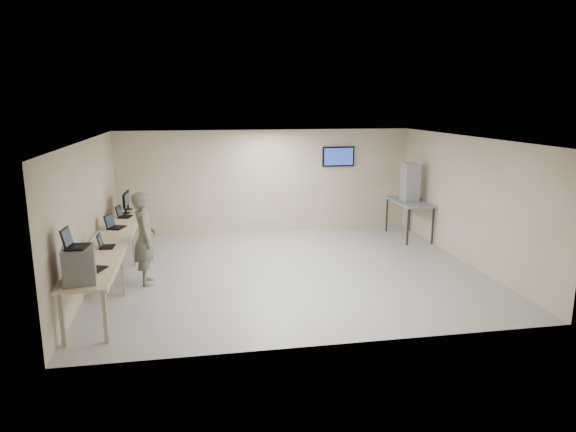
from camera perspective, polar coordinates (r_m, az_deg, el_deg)
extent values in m
cube|color=#9F9F9D|center=(11.04, 0.18, -6.06)|extent=(8.00, 7.00, 0.01)
cube|color=silver|center=(10.49, 0.20, 8.60)|extent=(8.00, 7.00, 0.01)
cube|color=beige|center=(14.08, -2.38, 3.87)|extent=(8.00, 0.01, 2.80)
cube|color=beige|center=(7.36, 5.12, -4.26)|extent=(8.00, 0.01, 2.80)
cube|color=beige|center=(10.72, -21.34, 0.25)|extent=(0.01, 7.00, 2.80)
cube|color=beige|center=(12.05, 19.26, 1.69)|extent=(0.01, 7.00, 2.80)
cube|color=#282625|center=(14.39, 5.57, 6.61)|extent=(0.15, 0.04, 0.15)
cube|color=black|center=(14.35, 5.62, 6.60)|extent=(0.90, 0.06, 0.55)
cube|color=navy|center=(14.31, 5.66, 6.58)|extent=(0.82, 0.01, 0.47)
cube|color=beige|center=(10.76, -19.04, -2.37)|extent=(0.75, 6.00, 0.04)
cube|color=#AAA395|center=(10.72, -17.05, -2.46)|extent=(0.02, 6.00, 0.06)
cube|color=#AAA395|center=(8.31, -23.82, -10.44)|extent=(0.06, 0.06, 0.86)
cube|color=#AAA395|center=(8.18, -19.67, -10.43)|extent=(0.06, 0.06, 0.86)
cube|color=#AAA395|center=(10.09, -21.30, -6.19)|extent=(0.06, 0.06, 0.86)
cube|color=#AAA395|center=(9.99, -17.90, -6.12)|extent=(0.06, 0.06, 0.86)
cube|color=#AAA395|center=(11.79, -19.68, -3.42)|extent=(0.06, 0.06, 0.86)
cube|color=#AAA395|center=(11.70, -16.78, -3.33)|extent=(0.06, 0.06, 0.86)
cube|color=#AAA395|center=(13.65, -18.40, -1.20)|extent=(0.06, 0.06, 0.86)
cube|color=#AAA395|center=(13.58, -15.89, -1.11)|extent=(0.06, 0.06, 0.86)
cube|color=slate|center=(8.23, -22.19, -5.05)|extent=(0.52, 0.58, 0.53)
cube|color=black|center=(8.15, -22.35, -3.18)|extent=(0.31, 0.41, 0.02)
cube|color=black|center=(8.15, -23.40, -2.18)|extent=(0.10, 0.37, 0.28)
cube|color=black|center=(8.14, -23.29, -2.17)|extent=(0.08, 0.32, 0.23)
cube|color=black|center=(8.79, -20.61, -5.57)|extent=(0.37, 0.43, 0.02)
cube|color=black|center=(8.77, -21.52, -4.71)|extent=(0.18, 0.34, 0.26)
cube|color=black|center=(8.77, -21.42, -4.70)|extent=(0.15, 0.30, 0.22)
cube|color=black|center=(10.05, -19.43, -3.25)|extent=(0.25, 0.34, 0.02)
cube|color=black|center=(10.04, -20.17, -2.55)|extent=(0.07, 0.32, 0.24)
cube|color=black|center=(10.04, -20.09, -2.54)|extent=(0.05, 0.28, 0.20)
cube|color=black|center=(11.50, -18.49, -1.23)|extent=(0.39, 0.46, 0.02)
cube|color=black|center=(11.49, -19.23, -0.52)|extent=(0.19, 0.37, 0.28)
cube|color=black|center=(11.49, -19.15, -0.51)|extent=(0.15, 0.32, 0.23)
cube|color=black|center=(12.54, -17.63, -0.07)|extent=(0.32, 0.40, 0.02)
cube|color=black|center=(12.53, -18.26, 0.53)|extent=(0.13, 0.35, 0.26)
cube|color=black|center=(12.53, -18.19, 0.54)|extent=(0.11, 0.30, 0.21)
cylinder|color=black|center=(12.96, -17.57, 0.31)|extent=(0.22, 0.22, 0.02)
cube|color=black|center=(12.94, -17.60, 0.73)|extent=(0.04, 0.03, 0.17)
cube|color=black|center=(12.90, -17.66, 1.67)|extent=(0.05, 0.49, 0.33)
cube|color=black|center=(12.89, -17.53, 1.68)|extent=(0.00, 0.45, 0.28)
cylinder|color=black|center=(13.41, -17.33, 0.73)|extent=(0.21, 0.21, 0.02)
cube|color=black|center=(13.39, -17.35, 1.11)|extent=(0.04, 0.03, 0.17)
cube|color=black|center=(13.36, -17.41, 1.98)|extent=(0.05, 0.47, 0.31)
cube|color=black|center=(13.35, -17.29, 1.99)|extent=(0.00, 0.43, 0.27)
imported|color=#5F6052|center=(10.40, -15.64, -2.41)|extent=(0.53, 0.73, 1.85)
cube|color=gray|center=(13.84, 13.37, 1.54)|extent=(0.77, 1.64, 0.04)
cube|color=#282625|center=(13.16, 13.17, -1.20)|extent=(0.04, 0.04, 0.94)
cube|color=#282625|center=(14.46, 10.93, 0.13)|extent=(0.04, 0.04, 0.94)
cube|color=#282625|center=(13.44, 15.78, -1.06)|extent=(0.04, 0.04, 0.94)
cube|color=#282625|center=(14.71, 13.35, 0.23)|extent=(0.04, 0.04, 0.94)
cube|color=#A2A9B0|center=(13.81, 13.32, 2.03)|extent=(0.38, 0.42, 0.20)
cube|color=#A2A9B0|center=(13.77, 13.36, 2.85)|extent=(0.38, 0.42, 0.20)
cube|color=#A2A9B0|center=(13.74, 13.40, 3.66)|extent=(0.38, 0.42, 0.20)
cube|color=#A2A9B0|center=(13.72, 13.44, 4.48)|extent=(0.38, 0.42, 0.20)
cube|color=#A2A9B0|center=(13.69, 13.48, 5.30)|extent=(0.38, 0.42, 0.20)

